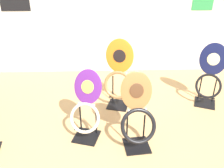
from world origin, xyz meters
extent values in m
cube|color=black|center=(0.33, 0.39, 0.01)|extent=(0.31, 0.31, 0.01)
cylinder|color=black|center=(0.22, 0.47, 0.18)|extent=(0.02, 0.02, 0.34)
cylinder|color=black|center=(0.42, 0.49, 0.18)|extent=(0.02, 0.02, 0.34)
cylinder|color=black|center=(0.34, 0.32, 0.15)|extent=(0.22, 0.04, 0.02)
torus|color=black|center=(0.33, 0.37, 0.30)|extent=(0.41, 0.28, 0.35)
ellipsoid|color=#936033|center=(0.32, 0.53, 0.64)|extent=(0.36, 0.20, 0.40)
ellipsoid|color=#4C2D19|center=(0.32, 0.52, 0.65)|extent=(0.16, 0.08, 0.15)
sphere|color=silver|center=(0.23, 0.45, 0.45)|extent=(0.02, 0.02, 0.02)
sphere|color=silver|center=(0.42, 0.47, 0.45)|extent=(0.02, 0.02, 0.02)
cube|color=black|center=(0.17, 1.23, 0.01)|extent=(0.35, 0.35, 0.01)
cylinder|color=black|center=(0.10, 1.34, 0.21)|extent=(0.02, 0.02, 0.40)
cylinder|color=black|center=(0.29, 1.29, 0.21)|extent=(0.02, 0.02, 0.40)
cylinder|color=black|center=(0.15, 1.16, 0.17)|extent=(0.22, 0.08, 0.02)
torus|color=#9E7042|center=(0.16, 1.21, 0.34)|extent=(0.42, 0.26, 0.39)
ellipsoid|color=orange|center=(0.18, 1.29, 0.73)|extent=(0.38, 0.18, 0.45)
ellipsoid|color=black|center=(0.18, 1.27, 0.73)|extent=(0.17, 0.07, 0.17)
sphere|color=silver|center=(0.08, 1.29, 0.51)|extent=(0.02, 0.02, 0.02)
sphere|color=silver|center=(0.27, 1.23, 0.51)|extent=(0.02, 0.02, 0.02)
cube|color=black|center=(-0.24, 0.57, 0.01)|extent=(0.35, 0.35, 0.01)
cylinder|color=black|center=(-0.31, 0.68, 0.19)|extent=(0.02, 0.02, 0.35)
cylinder|color=black|center=(-0.12, 0.63, 0.19)|extent=(0.02, 0.02, 0.35)
cylinder|color=black|center=(-0.26, 0.49, 0.15)|extent=(0.22, 0.08, 0.02)
torus|color=beige|center=(-0.25, 0.55, 0.29)|extent=(0.40, 0.30, 0.32)
ellipsoid|color=#60237F|center=(-0.21, 0.69, 0.61)|extent=(0.36, 0.25, 0.38)
ellipsoid|color=#E5CC4C|center=(-0.21, 0.68, 0.61)|extent=(0.16, 0.10, 0.14)
sphere|color=silver|center=(-0.31, 0.65, 0.42)|extent=(0.02, 0.02, 0.02)
sphere|color=silver|center=(-0.14, 0.60, 0.42)|extent=(0.02, 0.02, 0.02)
cube|color=black|center=(1.42, 1.24, 0.01)|extent=(0.36, 0.36, 0.01)
cylinder|color=black|center=(1.36, 1.36, 0.18)|extent=(0.02, 0.02, 0.34)
cylinder|color=black|center=(1.54, 1.28, 0.18)|extent=(0.02, 0.02, 0.34)
cylinder|color=black|center=(1.39, 1.17, 0.15)|extent=(0.21, 0.10, 0.02)
torus|color=black|center=(1.41, 1.22, 0.30)|extent=(0.38, 0.28, 0.33)
ellipsoid|color=#141942|center=(1.45, 1.31, 0.66)|extent=(0.38, 0.24, 0.43)
ellipsoid|color=beige|center=(1.44, 1.30, 0.66)|extent=(0.17, 0.10, 0.16)
sphere|color=silver|center=(1.34, 1.31, 0.44)|extent=(0.02, 0.02, 0.02)
sphere|color=silver|center=(1.52, 1.24, 0.44)|extent=(0.02, 0.02, 0.02)
camera|label=1|loc=(-0.02, -1.73, 1.96)|focal=40.00mm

